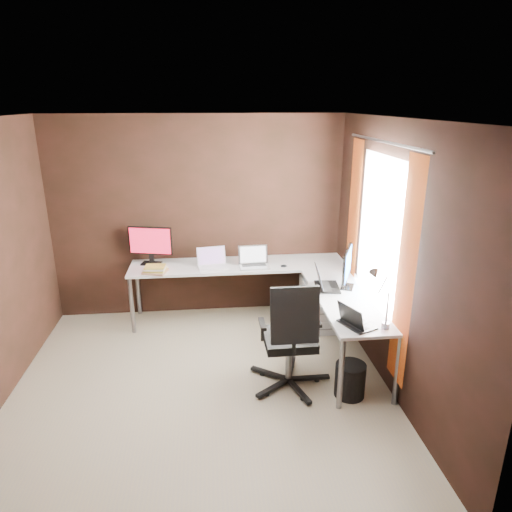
{
  "coord_description": "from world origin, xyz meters",
  "views": [
    {
      "loc": [
        0.13,
        -3.78,
        2.63
      ],
      "look_at": [
        0.63,
        0.95,
        1.01
      ],
      "focal_mm": 32.0,
      "sensor_mm": 36.0,
      "label": 1
    }
  ],
  "objects_px": {
    "laptop_silver": "(254,262)",
    "office_chair": "(290,356)",
    "drawer_pedestal": "(320,304)",
    "book_stack": "(155,269)",
    "monitor_right": "(347,266)",
    "laptop_white": "(212,263)",
    "laptop_black_small": "(355,321)",
    "laptop_black_big": "(324,283)",
    "wastebasket": "(350,380)",
    "monitor_left": "(150,243)",
    "desk_lamp": "(379,291)"
  },
  "relations": [
    {
      "from": "drawer_pedestal",
      "to": "book_stack",
      "type": "distance_m",
      "value": 2.01
    },
    {
      "from": "laptop_silver",
      "to": "office_chair",
      "type": "bearing_deg",
      "value": -84.72
    },
    {
      "from": "laptop_white",
      "to": "monitor_left",
      "type": "bearing_deg",
      "value": 156.71
    },
    {
      "from": "book_stack",
      "to": "laptop_white",
      "type": "bearing_deg",
      "value": 11.13
    },
    {
      "from": "laptop_black_small",
      "to": "wastebasket",
      "type": "relative_size",
      "value": 1.15
    },
    {
      "from": "desk_lamp",
      "to": "wastebasket",
      "type": "bearing_deg",
      "value": 162.55
    },
    {
      "from": "laptop_silver",
      "to": "laptop_black_small",
      "type": "xyz_separation_m",
      "value": [
        0.73,
        -1.66,
        -0.01
      ]
    },
    {
      "from": "monitor_left",
      "to": "monitor_right",
      "type": "height_order",
      "value": "monitor_left"
    },
    {
      "from": "monitor_right",
      "to": "laptop_black_small",
      "type": "distance_m",
      "value": 0.92
    },
    {
      "from": "drawer_pedestal",
      "to": "monitor_left",
      "type": "bearing_deg",
      "value": 166.7
    },
    {
      "from": "laptop_black_big",
      "to": "drawer_pedestal",
      "type": "bearing_deg",
      "value": -4.57
    },
    {
      "from": "laptop_black_big",
      "to": "laptop_white",
      "type": "bearing_deg",
      "value": 62.55
    },
    {
      "from": "monitor_left",
      "to": "laptop_silver",
      "type": "bearing_deg",
      "value": 3.68
    },
    {
      "from": "laptop_white",
      "to": "book_stack",
      "type": "height_order",
      "value": "laptop_white"
    },
    {
      "from": "laptop_silver",
      "to": "book_stack",
      "type": "xyz_separation_m",
      "value": [
        -1.17,
        -0.11,
        -0.01
      ]
    },
    {
      "from": "desk_lamp",
      "to": "laptop_black_big",
      "type": "bearing_deg",
      "value": 91.71
    },
    {
      "from": "monitor_left",
      "to": "book_stack",
      "type": "xyz_separation_m",
      "value": [
        0.07,
        -0.32,
        -0.22
      ]
    },
    {
      "from": "laptop_black_big",
      "to": "office_chair",
      "type": "relative_size",
      "value": 0.34
    },
    {
      "from": "monitor_left",
      "to": "laptop_black_big",
      "type": "bearing_deg",
      "value": -13.65
    },
    {
      "from": "monitor_left",
      "to": "monitor_right",
      "type": "bearing_deg",
      "value": -11.27
    },
    {
      "from": "book_stack",
      "to": "laptop_black_big",
      "type": "bearing_deg",
      "value": -19.57
    },
    {
      "from": "laptop_white",
      "to": "desk_lamp",
      "type": "relative_size",
      "value": 0.71
    },
    {
      "from": "drawer_pedestal",
      "to": "laptop_white",
      "type": "height_order",
      "value": "laptop_white"
    },
    {
      "from": "laptop_black_big",
      "to": "wastebasket",
      "type": "bearing_deg",
      "value": -170.19
    },
    {
      "from": "laptop_silver",
      "to": "office_chair",
      "type": "height_order",
      "value": "office_chair"
    },
    {
      "from": "laptop_black_big",
      "to": "book_stack",
      "type": "distance_m",
      "value": 1.96
    },
    {
      "from": "office_chair",
      "to": "laptop_black_big",
      "type": "bearing_deg",
      "value": 53.78
    },
    {
      "from": "laptop_silver",
      "to": "laptop_black_small",
      "type": "bearing_deg",
      "value": -68.65
    },
    {
      "from": "monitor_right",
      "to": "laptop_white",
      "type": "bearing_deg",
      "value": 84.53
    },
    {
      "from": "laptop_silver",
      "to": "laptop_black_small",
      "type": "distance_m",
      "value": 1.81
    },
    {
      "from": "book_stack",
      "to": "drawer_pedestal",
      "type": "bearing_deg",
      "value": -4.54
    },
    {
      "from": "laptop_black_small",
      "to": "desk_lamp",
      "type": "height_order",
      "value": "desk_lamp"
    },
    {
      "from": "monitor_right",
      "to": "monitor_left",
      "type": "bearing_deg",
      "value": 89.26
    },
    {
      "from": "laptop_white",
      "to": "book_stack",
      "type": "xyz_separation_m",
      "value": [
        -0.67,
        -0.13,
        -0.01
      ]
    },
    {
      "from": "monitor_left",
      "to": "desk_lamp",
      "type": "relative_size",
      "value": 1.0
    },
    {
      "from": "laptop_black_big",
      "to": "office_chair",
      "type": "height_order",
      "value": "office_chair"
    },
    {
      "from": "monitor_right",
      "to": "office_chair",
      "type": "xyz_separation_m",
      "value": [
        -0.72,
        -0.66,
        -0.65
      ]
    },
    {
      "from": "office_chair",
      "to": "wastebasket",
      "type": "distance_m",
      "value": 0.6
    },
    {
      "from": "laptop_silver",
      "to": "office_chair",
      "type": "relative_size",
      "value": 0.33
    },
    {
      "from": "laptop_black_small",
      "to": "office_chair",
      "type": "bearing_deg",
      "value": 44.01
    },
    {
      "from": "laptop_white",
      "to": "laptop_black_big",
      "type": "distance_m",
      "value": 1.42
    },
    {
      "from": "monitor_left",
      "to": "laptop_black_big",
      "type": "xyz_separation_m",
      "value": [
        1.92,
        -0.98,
        -0.21
      ]
    },
    {
      "from": "book_stack",
      "to": "desk_lamp",
      "type": "height_order",
      "value": "desk_lamp"
    },
    {
      "from": "monitor_right",
      "to": "laptop_white",
      "type": "relative_size",
      "value": 1.3
    },
    {
      "from": "laptop_white",
      "to": "desk_lamp",
      "type": "distance_m",
      "value": 2.23
    },
    {
      "from": "laptop_black_big",
      "to": "desk_lamp",
      "type": "xyz_separation_m",
      "value": [
        0.25,
        -0.89,
        0.28
      ]
    },
    {
      "from": "laptop_silver",
      "to": "laptop_black_small",
      "type": "relative_size",
      "value": 0.98
    },
    {
      "from": "monitor_right",
      "to": "office_chair",
      "type": "distance_m",
      "value": 1.18
    },
    {
      "from": "laptop_black_small",
      "to": "drawer_pedestal",
      "type": "bearing_deg",
      "value": -25.71
    },
    {
      "from": "wastebasket",
      "to": "laptop_black_big",
      "type": "bearing_deg",
      "value": 93.56
    }
  ]
}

